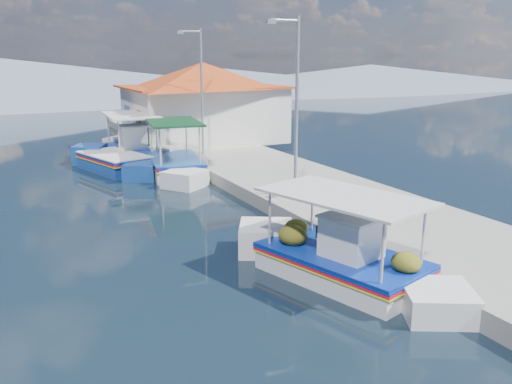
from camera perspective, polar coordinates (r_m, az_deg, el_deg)
name	(u,v)px	position (r m, az deg, el deg)	size (l,w,h in m)	color
ground	(191,246)	(15.40, -6.97, -5.71)	(160.00, 160.00, 0.00)	black
quay	(274,176)	(22.92, 1.90, 1.71)	(5.00, 44.00, 0.50)	gray
bollards	(236,175)	(21.27, -2.12, 1.82)	(0.20, 17.20, 0.30)	#A5A8AD
main_caique	(340,261)	(13.16, 8.96, -7.24)	(3.38, 6.81, 2.34)	white
caique_green_canopy	(174,166)	(24.62, -8.69, 2.80)	(2.89, 7.13, 2.70)	white
caique_blue_hull	(115,164)	(26.00, -14.81, 2.93)	(3.25, 6.54, 1.21)	#184593
caique_far	(132,153)	(27.72, -13.03, 4.09)	(2.59, 7.72, 2.71)	white
harbor_building	(203,101)	(30.80, -5.61, 9.64)	(10.49, 10.49, 4.40)	silver
lamp_post_near	(294,98)	(18.26, 4.11, 9.89)	(1.21, 0.14, 6.00)	#A5A8AD
lamp_post_far	(200,85)	(26.40, -6.00, 11.21)	(1.21, 0.14, 6.00)	#A5A8AD
mountain_ridge	(87,82)	(70.67, -17.51, 11.07)	(171.40, 96.00, 5.50)	slate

